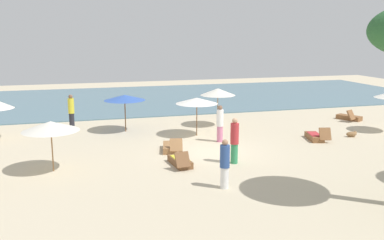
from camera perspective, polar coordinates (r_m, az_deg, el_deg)
The scene contains 15 objects.
ground_plane at distance 19.62m, azimuth 2.63°, elevation -4.39°, with size 60.00×60.00×0.00m, color beige.
ocean_water at distance 35.81m, azimuth -5.98°, elevation 2.87°, with size 48.00×16.00×0.06m, color slate.
umbrella_0 at distance 22.49m, azimuth 0.64°, elevation 2.58°, with size 2.22×2.22×2.04m.
umbrella_1 at distance 24.92m, azimuth 3.46°, elevation 3.76°, with size 2.04×2.04×2.22m.
umbrella_2 at distance 17.48m, azimuth -18.28°, elevation -0.78°, with size 2.20×2.20×2.02m.
umbrella_5 at distance 23.77m, azimuth -8.94°, elevation 2.96°, with size 2.26×2.26×2.05m.
lounger_0 at distance 22.79m, azimuth 16.07°, elevation -2.12°, with size 0.97×1.73×0.74m.
lounger_1 at distance 19.93m, azimuth -2.91°, elevation -3.64°, with size 0.94×1.77×0.69m.
lounger_2 at distance 17.74m, azimuth -1.57°, elevation -5.52°, with size 0.76×1.70×0.73m.
lounger_3 at distance 28.65m, azimuth 20.17°, elevation 0.34°, with size 1.28×1.73×0.74m.
person_0 at distance 21.42m, azimuth 3.74°, elevation -0.46°, with size 0.37×0.37×1.85m.
person_2 at distance 25.61m, azimuth -15.75°, elevation 1.20°, with size 0.47×0.47×1.92m.
person_3 at distance 17.91m, azimuth 5.67°, elevation -2.72°, with size 0.36×0.36×1.94m.
person_4 at distance 15.05m, azimuth 4.38°, elevation -5.82°, with size 0.48×0.48×1.77m.
dog at distance 24.05m, azimuth 20.49°, elevation -1.75°, with size 0.64×0.36×0.30m.
Camera 1 is at (-5.99, -17.90, 5.37)m, focal length 40.11 mm.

